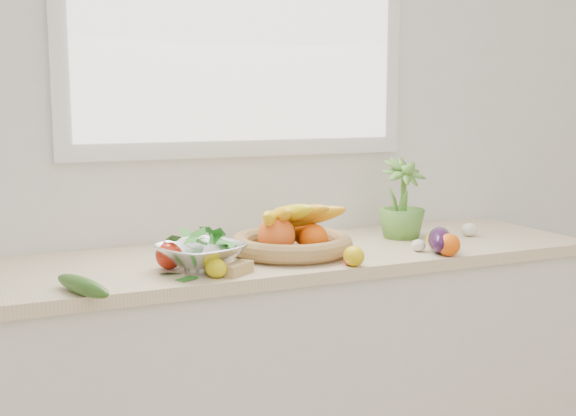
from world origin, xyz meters
name	(u,v)px	position (x,y,z in m)	size (l,w,h in m)	color
back_wall	(239,115)	(0.00, 2.25, 1.35)	(4.50, 0.02, 2.70)	white
counter_cabinet	(272,387)	(0.00, 1.95, 0.43)	(2.20, 0.58, 0.86)	silver
countertop	(272,259)	(0.00, 1.95, 0.88)	(2.24, 0.62, 0.04)	beige
window_frame	(240,0)	(0.00, 2.23, 1.75)	(1.30, 0.03, 1.10)	white
orange_loose	(449,245)	(0.51, 1.67, 0.94)	(0.07, 0.07, 0.07)	#FB5A07
lemon_a	(216,268)	(-0.28, 1.70, 0.93)	(0.06, 0.07, 0.06)	#D2BE0B
lemon_b	(354,256)	(0.16, 1.67, 0.93)	(0.06, 0.08, 0.06)	#DFB70C
lemon_c	(438,239)	(0.54, 1.77, 0.93)	(0.07, 0.08, 0.07)	yellow
apple	(169,256)	(-0.37, 1.86, 0.94)	(0.08, 0.08, 0.08)	#B6200E
ginger	(238,269)	(-0.21, 1.71, 0.92)	(0.11, 0.04, 0.03)	tan
garlic_a	(469,230)	(0.79, 1.92, 0.92)	(0.06, 0.06, 0.05)	white
garlic_b	(332,239)	(0.24, 1.98, 0.92)	(0.06, 0.06, 0.05)	white
garlic_c	(419,245)	(0.46, 1.77, 0.92)	(0.05, 0.05, 0.04)	white
eggplant	(440,240)	(0.52, 1.74, 0.94)	(0.08, 0.20, 0.08)	#2C0E35
cucumber	(82,286)	(-0.65, 1.67, 0.92)	(0.05, 0.26, 0.05)	#2A5519
radish	(349,259)	(0.15, 1.69, 0.92)	(0.04, 0.04, 0.04)	red
potted_herb	(402,201)	(0.54, 2.00, 1.04)	(0.17, 0.17, 0.31)	#558F34
fruit_basket	(290,237)	(0.05, 1.91, 0.96)	(0.46, 0.46, 0.20)	#B17E4E
colander_with_spinach	(200,249)	(-0.29, 1.81, 0.96)	(0.32, 0.32, 0.13)	silver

